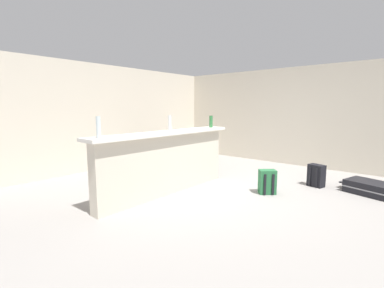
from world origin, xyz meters
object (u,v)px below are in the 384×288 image
object	(u,v)px
bottle_clear	(98,127)
backpack_green	(267,182)
backpack_black	(317,176)
suitcase_flat_black	(369,188)
dining_chair_near_partition	(197,149)
dining_chair_far_side	(172,145)
bottle_green	(211,122)
dining_table	(184,142)
bottle_white	(170,123)

from	to	relation	value
bottle_clear	backpack_green	size ratio (longest dim) A/B	0.69
backpack_black	suitcase_flat_black	bearing A→B (deg)	-82.23
dining_chair_near_partition	dining_chair_far_side	bearing A→B (deg)	81.91
backpack_black	dining_chair_far_side	bearing A→B (deg)	96.23
dining_chair_near_partition	backpack_black	size ratio (longest dim) A/B	2.21
bottle_green	backpack_green	distance (m)	1.64
dining_table	dining_chair_near_partition	bearing A→B (deg)	-101.24
bottle_white	dining_chair_far_side	size ratio (longest dim) A/B	0.29
dining_table	dining_chair_near_partition	distance (m)	0.53
bottle_white	backpack_green	size ratio (longest dim) A/B	0.65
bottle_clear	bottle_green	world-z (taller)	bottle_clear
bottle_white	bottle_green	bearing A→B (deg)	1.12
dining_table	suitcase_flat_black	xyz separation A→B (m)	(0.53, -3.84, -0.54)
dining_table	backpack_black	distance (m)	3.06
bottle_clear	dining_table	bearing A→B (deg)	21.48
bottle_white	suitcase_flat_black	distance (m)	3.62
bottle_clear	dining_table	xyz separation A→B (m)	(3.00, 1.18, -0.59)
bottle_green	backpack_green	bearing A→B (deg)	-93.98
dining_chair_near_partition	dining_chair_far_side	xyz separation A→B (m)	(0.14, 0.98, 0.00)
dining_table	dining_chair_far_side	bearing A→B (deg)	85.24
bottle_clear	bottle_green	distance (m)	2.50
dining_chair_near_partition	suitcase_flat_black	bearing A→B (deg)	-79.26
dining_chair_near_partition	backpack_green	distance (m)	2.06
bottle_clear	dining_table	distance (m)	3.28
suitcase_flat_black	dining_chair_far_side	bearing A→B (deg)	96.53
bottle_clear	suitcase_flat_black	world-z (taller)	bottle_clear
dining_chair_far_side	suitcase_flat_black	distance (m)	4.36
dining_chair_near_partition	suitcase_flat_black	xyz separation A→B (m)	(0.63, -3.34, -0.41)
bottle_clear	bottle_white	world-z (taller)	bottle_clear
bottle_clear	bottle_green	bearing A→B (deg)	-0.19
bottle_green	dining_chair_near_partition	xyz separation A→B (m)	(0.41, 0.69, -0.69)
bottle_green	suitcase_flat_black	world-z (taller)	bottle_green
bottle_green	backpack_black	distance (m)	2.27
dining_table	backpack_black	size ratio (longest dim) A/B	2.62
bottle_white	backpack_black	distance (m)	2.96
dining_chair_far_side	backpack_green	size ratio (longest dim) A/B	2.21
suitcase_flat_black	backpack_black	xyz separation A→B (m)	(-0.11, 0.84, 0.09)
bottle_green	suitcase_flat_black	xyz separation A→B (m)	(1.04, -2.65, -1.10)
bottle_white	backpack_black	size ratio (longest dim) A/B	0.65
bottle_clear	dining_chair_far_side	world-z (taller)	bottle_clear
bottle_clear	dining_table	world-z (taller)	bottle_clear
dining_table	suitcase_flat_black	world-z (taller)	dining_table
bottle_white	dining_table	xyz separation A→B (m)	(1.70, 1.21, -0.58)
bottle_clear	backpack_green	xyz separation A→B (m)	(2.41, -1.30, -1.03)
bottle_green	backpack_black	xyz separation A→B (m)	(0.93, -1.81, -1.00)
bottle_white	bottle_green	distance (m)	1.19
bottle_white	bottle_green	size ratio (longest dim) A/B	1.14
bottle_green	backpack_green	world-z (taller)	bottle_green
dining_table	backpack_green	world-z (taller)	dining_table
dining_chair_far_side	backpack_black	size ratio (longest dim) A/B	2.21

